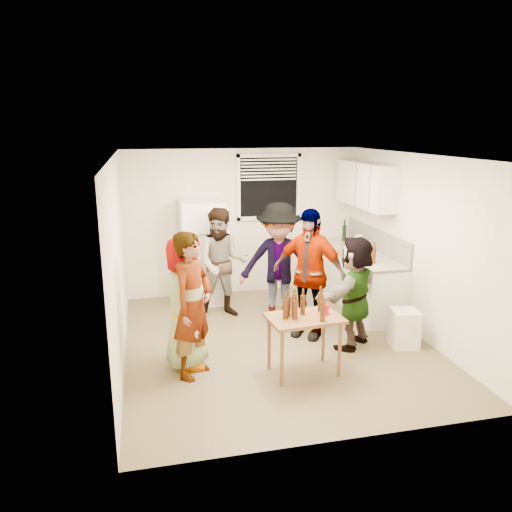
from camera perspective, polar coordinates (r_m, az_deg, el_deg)
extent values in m
cube|color=white|center=(8.24, -6.11, 0.44)|extent=(0.70, 0.70, 1.70)
cube|color=white|center=(8.32, 11.62, -2.65)|extent=(0.60, 2.20, 0.86)
cube|color=beige|center=(8.20, 11.78, 0.36)|extent=(0.64, 2.22, 0.04)
cube|color=#B4AEA6|center=(8.28, 13.65, 1.81)|extent=(0.03, 2.20, 0.36)
cube|color=white|center=(8.25, 12.42, 7.97)|extent=(0.34, 1.60, 0.70)
cylinder|color=white|center=(8.20, 11.60, 0.52)|extent=(0.12, 0.12, 0.27)
cylinder|color=black|center=(8.91, 10.01, 1.70)|extent=(0.07, 0.07, 0.28)
cylinder|color=#47230C|center=(7.55, 13.27, -0.80)|extent=(0.06, 0.06, 0.24)
cylinder|color=#0C1EA9|center=(7.58, 12.96, -0.72)|extent=(0.08, 0.08, 0.11)
cube|color=#C9C54F|center=(8.59, 12.16, 1.62)|extent=(0.02, 0.18, 0.15)
cube|color=white|center=(6.98, 16.57, -7.95)|extent=(0.40, 0.40, 0.51)
cylinder|color=#47230C|center=(5.86, 4.37, -6.86)|extent=(0.06, 0.06, 0.24)
cylinder|color=red|center=(5.96, 7.86, -6.58)|extent=(0.09, 0.09, 0.12)
imported|color=gray|center=(6.35, -7.78, -12.25)|extent=(1.71, 0.96, 0.52)
imported|color=#141933|center=(6.14, -6.99, -13.20)|extent=(1.76, 1.55, 0.41)
imported|color=brown|center=(7.83, -3.75, -6.80)|extent=(1.05, 1.79, 0.64)
imported|color=#404045|center=(7.62, 2.53, -7.42)|extent=(1.74, 2.10, 0.67)
imported|color=black|center=(7.18, 5.84, -8.90)|extent=(2.00, 2.05, 0.44)
imported|color=#CC6A4B|center=(6.94, 10.88, -9.96)|extent=(2.04, 2.05, 0.44)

